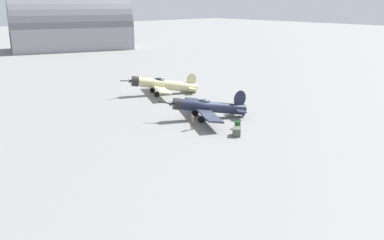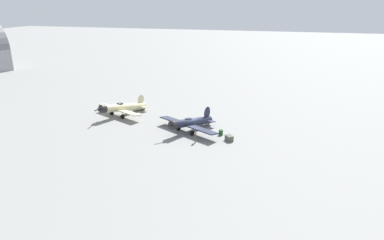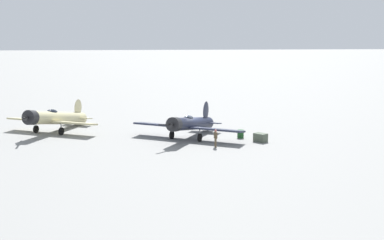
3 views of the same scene
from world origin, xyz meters
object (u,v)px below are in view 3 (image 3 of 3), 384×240
at_px(airplane_mid_apron, 55,118).
at_px(ground_crew_mechanic, 216,136).
at_px(airplane_foreground, 190,124).
at_px(fuel_drum, 241,134).
at_px(equipment_crate, 260,138).

xyz_separation_m(airplane_mid_apron, ground_crew_mechanic, (16.33, -8.72, -0.47)).
distance_m(airplane_foreground, airplane_mid_apron, 14.90).
xyz_separation_m(airplane_foreground, fuel_drum, (5.14, -0.24, -1.06)).
bearing_deg(airplane_foreground, equipment_crate, 100.49).
bearing_deg(fuel_drum, ground_crew_mechanic, -126.84).
bearing_deg(airplane_foreground, ground_crew_mechanic, 54.80).
relative_size(airplane_mid_apron, ground_crew_mechanic, 6.65).
bearing_deg(equipment_crate, fuel_drum, 130.14).
distance_m(airplane_mid_apron, ground_crew_mechanic, 18.52).
distance_m(airplane_foreground, equipment_crate, 7.23).
distance_m(ground_crew_mechanic, equipment_crate, 5.16).
bearing_deg(ground_crew_mechanic, airplane_mid_apron, 142.77).
height_order(airplane_foreground, airplane_mid_apron, airplane_foreground).
relative_size(ground_crew_mechanic, equipment_crate, 1.15).
relative_size(airplane_foreground, airplane_mid_apron, 0.98).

